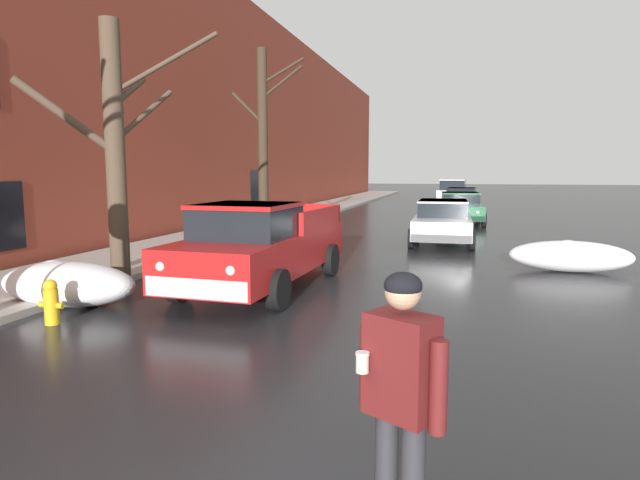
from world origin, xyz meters
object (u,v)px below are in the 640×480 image
pickup_truck_red_approaching_near_lane (261,245)px  fire_hydrant (51,302)px  bare_tree_second_along_sidewalk (115,141)px  sedan_black_parked_far_down_block (461,200)px  sedan_silver_parked_kerbside_close (443,221)px  sedan_green_parked_kerbside_mid (460,207)px  bare_tree_mid_block (263,140)px  suv_white_queued_behind_truck (453,192)px  sedan_maroon_at_far_intersection (454,192)px  pedestrian_with_coffee (401,388)px

pickup_truck_red_approaching_near_lane → fire_hydrant: 3.93m
bare_tree_second_along_sidewalk → sedan_black_parked_far_down_block: bare_tree_second_along_sidewalk is taller
bare_tree_second_along_sidewalk → sedan_silver_parked_kerbside_close: (6.48, 7.94, -2.22)m
fire_hydrant → sedan_green_parked_kerbside_mid: bearing=71.3°
sedan_green_parked_kerbside_mid → pickup_truck_red_approaching_near_lane: bearing=-104.6°
bare_tree_mid_block → sedan_black_parked_far_down_block: size_ratio=1.64×
bare_tree_mid_block → pickup_truck_red_approaching_near_lane: bearing=-69.8°
suv_white_queued_behind_truck → sedan_maroon_at_far_intersection: suv_white_queued_behind_truck is taller
sedan_black_parked_far_down_block → sedan_silver_parked_kerbside_close: bearing=-92.3°
bare_tree_second_along_sidewalk → sedan_silver_parked_kerbside_close: size_ratio=1.27×
bare_tree_second_along_sidewalk → sedan_maroon_at_far_intersection: size_ratio=1.28×
sedan_maroon_at_far_intersection → fire_hydrant: (-5.54, -36.16, -0.40)m
pickup_truck_red_approaching_near_lane → suv_white_queued_behind_truck: (3.31, 27.02, 0.11)m
sedan_green_parked_kerbside_mid → sedan_black_parked_far_down_block: bearing=89.8°
bare_tree_mid_block → pickup_truck_red_approaching_near_lane: (3.14, -8.53, -2.58)m
suv_white_queued_behind_truck → pedestrian_with_coffee: suv_white_queued_behind_truck is taller
sedan_silver_parked_kerbside_close → suv_white_queued_behind_truck: size_ratio=0.89×
pedestrian_with_coffee → suv_white_queued_behind_truck: bearing=90.4°
sedan_black_parked_far_down_block → fire_hydrant: bearing=-103.8°
sedan_green_parked_kerbside_mid → pedestrian_with_coffee: pedestrian_with_coffee is taller
sedan_black_parked_far_down_block → suv_white_queued_behind_truck: suv_white_queued_behind_truck is taller
pedestrian_with_coffee → sedan_silver_parked_kerbside_close: bearing=91.0°
bare_tree_mid_block → suv_white_queued_behind_truck: 19.74m
bare_tree_second_along_sidewalk → pedestrian_with_coffee: 9.71m
bare_tree_mid_block → pickup_truck_red_approaching_near_lane: size_ratio=1.22×
bare_tree_second_along_sidewalk → sedan_silver_parked_kerbside_close: bearing=50.8°
sedan_green_parked_kerbside_mid → bare_tree_mid_block: bearing=-138.6°
sedan_black_parked_far_down_block → sedan_maroon_at_far_intersection: 11.41m
suv_white_queued_behind_truck → pedestrian_with_coffee: 33.81m
sedan_black_parked_far_down_block → pedestrian_with_coffee: (-0.31, -28.34, 0.28)m
bare_tree_mid_block → sedan_black_parked_far_down_block: 15.03m
bare_tree_mid_block → fire_hydrant: bare_tree_mid_block is taller
bare_tree_mid_block → sedan_green_parked_kerbside_mid: bare_tree_mid_block is taller
bare_tree_mid_block → pedestrian_with_coffee: bearing=-66.4°
bare_tree_mid_block → pickup_truck_red_approaching_near_lane: 9.45m
pickup_truck_red_approaching_near_lane → pedestrian_with_coffee: size_ratio=3.13×
suv_white_queued_behind_truck → fire_hydrant: (-5.53, -30.23, -0.63)m
sedan_black_parked_far_down_block → suv_white_queued_behind_truck: size_ratio=0.85×
suv_white_queued_behind_truck → sedan_maroon_at_far_intersection: (0.01, 5.93, -0.24)m
pickup_truck_red_approaching_near_lane → suv_white_queued_behind_truck: 27.22m
bare_tree_mid_block → bare_tree_second_along_sidewalk: bearing=-90.3°
sedan_black_parked_far_down_block → suv_white_queued_behind_truck: (-0.53, 5.47, 0.24)m
bare_tree_mid_block → pedestrian_with_coffee: 16.88m
bare_tree_mid_block → sedan_green_parked_kerbside_mid: (6.96, 6.14, -2.71)m
suv_white_queued_behind_truck → sedan_silver_parked_kerbside_close: bearing=-90.1°
bare_tree_mid_block → sedan_maroon_at_far_intersection: bearing=75.2°
bare_tree_second_along_sidewalk → pickup_truck_red_approaching_near_lane: (3.19, 0.07, -2.09)m
sedan_black_parked_far_down_block → suv_white_queued_behind_truck: bearing=95.6°
bare_tree_second_along_sidewalk → sedan_silver_parked_kerbside_close: 10.49m
sedan_black_parked_far_down_block → fire_hydrant: size_ratio=5.74×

